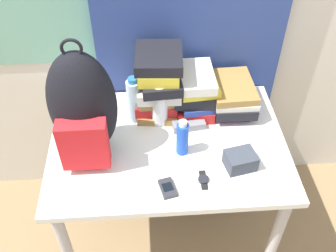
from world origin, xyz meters
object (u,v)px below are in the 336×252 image
Objects in this scene: backpack at (83,109)px; book_stack_center at (195,91)px; sports_bottle at (159,103)px; water_bottle at (134,100)px; camera_pouch at (240,160)px; book_stack_left at (159,83)px; wristwatch at (203,180)px; sunscreen_bottle at (182,138)px; sunglasses_case at (189,125)px; book_stack_right at (232,95)px; cell_phone at (168,188)px.

book_stack_center is at bearing 26.02° from backpack.
backpack is 0.37m from sports_bottle.
water_bottle is 1.72× the size of camera_pouch.
water_bottle is 0.55m from camera_pouch.
sports_bottle is (0.11, -0.03, 0.00)m from water_bottle.
backpack is 0.30m from water_bottle.
book_stack_left is 0.50m from wristwatch.
sunscreen_bottle is 1.16× the size of sunglasses_case.
book_stack_left reaches higher than book_stack_right.
backpack is at bearing -142.32° from book_stack_left.
backpack is 3.06× the size of sunscreen_bottle.
book_stack_center is 1.02× the size of water_bottle.
backpack is at bearing 143.43° from cell_phone.
sports_bottle is at bearing -155.14° from book_stack_center.
book_stack_center is 0.19m from sports_bottle.
book_stack_center is 1.57× the size of sunglasses_case.
book_stack_right reaches higher than cell_phone.
camera_pouch is (0.31, 0.10, 0.03)m from cell_phone.
sports_bottle is at bearing 137.42° from camera_pouch.
backpack is 2.27× the size of book_stack_center.
book_stack_left is 1.35× the size of book_stack_center.
sunscreen_bottle is 1.29× the size of camera_pouch.
book_stack_left is 0.24m from sunglasses_case.
camera_pouch is (0.63, -0.14, -0.20)m from backpack.
sunscreen_bottle is (-0.27, -0.28, 0.01)m from book_stack_right.
water_bottle is 1.54× the size of sunglasses_case.
book_stack_left is 0.36m from book_stack_right.
sunglasses_case is at bearing -107.93° from book_stack_center.
backpack is at bearing -166.41° from sunglasses_case.
sports_bottle is at bearing -14.98° from water_bottle.
sports_bottle is (-0.17, -0.08, 0.01)m from book_stack_center.
water_bottle is 0.46m from cell_phone.
camera_pouch is (0.32, -0.38, -0.13)m from book_stack_left.
book_stack_right is at bearing -0.89° from book_stack_left.
water_bottle is at bearing 131.68° from sunscreen_bottle.
camera_pouch is 0.18m from wristwatch.
backpack is 2.30× the size of water_bottle.
sunscreen_bottle is at bearing -66.18° from sports_bottle.
sunscreen_bottle is (0.08, -0.28, -0.08)m from book_stack_left.
sunglasses_case is at bearing 70.56° from cell_phone.
water_bottle is 1.33× the size of sunscreen_bottle.
sunscreen_bottle is at bearing 69.02° from cell_phone.
sunglasses_case is 0.31m from camera_pouch.
sunglasses_case is at bearing 127.64° from camera_pouch.
water_bottle is at bearing 143.24° from camera_pouch.
book_stack_left reaches higher than sports_bottle.
cell_phone is at bearing -125.85° from book_stack_right.
wristwatch is at bearing 13.40° from cell_phone.
backpack reaches higher than book_stack_center.
cell_phone is at bearing -166.60° from wristwatch.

